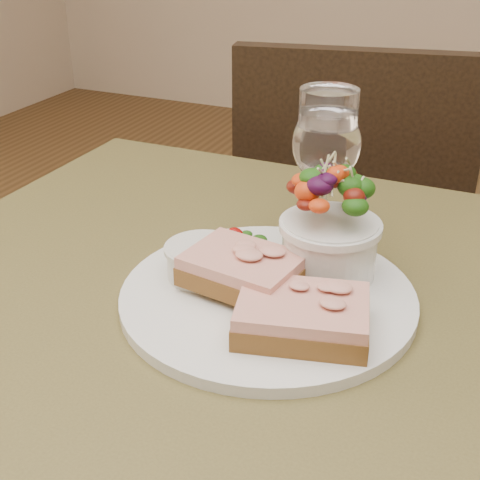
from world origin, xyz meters
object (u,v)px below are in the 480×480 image
at_px(salad_bowl, 331,223).
at_px(wine_glass, 326,148).
at_px(cafe_table, 230,385).
at_px(sandwich_back, 243,269).
at_px(chair_far, 343,308).
at_px(ramekin, 202,260).
at_px(dinner_plate, 268,296).
at_px(sandwich_front, 302,316).

height_order(salad_bowl, wine_glass, wine_glass).
bearing_deg(salad_bowl, wine_glass, 112.68).
bearing_deg(cafe_table, sandwich_back, 68.25).
bearing_deg(wine_glass, chair_far, 100.19).
height_order(ramekin, salad_bowl, salad_bowl).
distance_m(dinner_plate, sandwich_front, 0.08).
height_order(chair_far, ramekin, chair_far).
distance_m(chair_far, wine_glass, 0.82).
bearing_deg(sandwich_back, wine_glass, 83.96).
height_order(sandwich_front, wine_glass, wine_glass).
bearing_deg(sandwich_front, ramekin, 144.07).
bearing_deg(salad_bowl, sandwich_front, -84.84).
bearing_deg(salad_bowl, chair_far, 101.73).
xyz_separation_m(ramekin, salad_bowl, (0.12, 0.06, 0.04)).
height_order(cafe_table, sandwich_back, sandwich_back).
distance_m(chair_far, dinner_plate, 0.85).
height_order(chair_far, sandwich_front, chair_far).
bearing_deg(chair_far, wine_glass, 88.98).
xyz_separation_m(chair_far, sandwich_back, (0.07, -0.72, 0.49)).
xyz_separation_m(chair_far, ramekin, (0.02, -0.71, 0.49)).
bearing_deg(chair_far, ramekin, 80.08).
bearing_deg(dinner_plate, salad_bowl, 54.06).
distance_m(dinner_plate, salad_bowl, 0.10).
height_order(dinner_plate, sandwich_back, sandwich_back).
distance_m(cafe_table, dinner_plate, 0.11).
height_order(dinner_plate, ramekin, ramekin).
xyz_separation_m(sandwich_back, salad_bowl, (0.07, 0.07, 0.04)).
bearing_deg(ramekin, dinner_plate, -0.83).
xyz_separation_m(cafe_table, ramekin, (-0.04, 0.03, 0.13)).
bearing_deg(sandwich_front, cafe_table, 148.72).
xyz_separation_m(chair_far, dinner_plate, (0.09, -0.71, 0.46)).
distance_m(cafe_table, ramekin, 0.14).
xyz_separation_m(ramekin, wine_glass, (0.09, 0.14, 0.09)).
height_order(sandwich_back, ramekin, sandwich_back).
relative_size(chair_far, ramekin, 12.23).
distance_m(sandwich_front, ramekin, 0.14).
bearing_deg(wine_glass, ramekin, -122.64).
bearing_deg(sandwich_front, salad_bowl, 81.26).
height_order(sandwich_front, salad_bowl, salad_bowl).
bearing_deg(cafe_table, salad_bowl, 48.19).
relative_size(cafe_table, chair_far, 0.89).
distance_m(dinner_plate, ramekin, 0.08).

